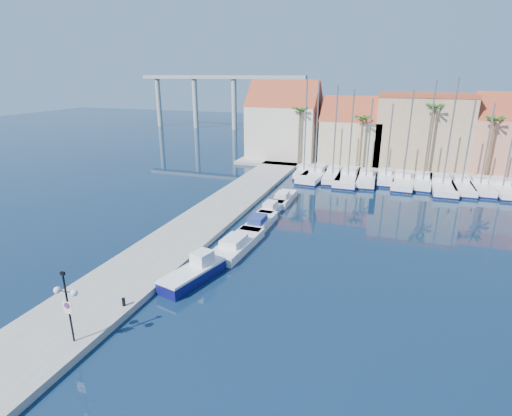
{
  "coord_description": "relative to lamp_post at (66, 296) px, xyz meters",
  "views": [
    {
      "loc": [
        9.15,
        -22.93,
        15.02
      ],
      "look_at": [
        -2.59,
        10.57,
        3.0
      ],
      "focal_mm": 28.0,
      "sensor_mm": 36.0,
      "label": 1
    }
  ],
  "objects": [
    {
      "name": "motorboat_west_0",
      "position": [
        3.7,
        15.75,
        -2.9
      ],
      "size": [
        2.78,
        7.5,
        1.4
      ],
      "rotation": [
        0.0,
        0.0,
        -0.06
      ],
      "color": "white",
      "rests_on": "ground"
    },
    {
      "name": "palm_0",
      "position": [
        1.0,
        50.3,
        5.67
      ],
      "size": [
        2.6,
        2.6,
        10.15
      ],
      "color": "brown",
      "rests_on": "shore_north"
    },
    {
      "name": "sailboat_3",
      "position": [
        10.13,
        43.72,
        -2.84
      ],
      "size": [
        3.09,
        11.65,
        12.94
      ],
      "rotation": [
        0.0,
        0.0,
        -0.0
      ],
      "color": "white",
      "rests_on": "ground"
    },
    {
      "name": "building_3",
      "position": [
        32.0,
        55.3,
        2.45
      ],
      "size": [
        10.3,
        8.0,
        12.0
      ],
      "color": "tan",
      "rests_on": "shore_north"
    },
    {
      "name": "building_1",
      "position": [
        9.0,
        55.3,
        1.89
      ],
      "size": [
        10.3,
        8.0,
        11.0
      ],
      "color": "tan",
      "rests_on": "shore_north"
    },
    {
      "name": "sailboat_5",
      "position": [
        15.28,
        45.33,
        -2.82
      ],
      "size": [
        2.52,
        8.5,
        11.04
      ],
      "rotation": [
        0.0,
        0.0,
        0.03
      ],
      "color": "white",
      "rests_on": "ground"
    },
    {
      "name": "sailboat_11",
      "position": [
        30.04,
        44.49,
        -2.8
      ],
      "size": [
        3.56,
        10.4,
        14.3
      ],
      "rotation": [
        0.0,
        0.0,
        0.09
      ],
      "color": "white",
      "rests_on": "ground"
    },
    {
      "name": "sailboat_9",
      "position": [
        25.16,
        44.22,
        -2.84
      ],
      "size": [
        2.8,
        10.22,
        11.77
      ],
      "rotation": [
        0.0,
        0.0,
        0.01
      ],
      "color": "white",
      "rests_on": "ground"
    },
    {
      "name": "viaduct",
      "position": [
        -32.07,
        90.3,
        6.84
      ],
      "size": [
        48.0,
        2.2,
        14.45
      ],
      "color": "#9E9E99",
      "rests_on": "ground"
    },
    {
      "name": "sailboat_8",
      "position": [
        22.76,
        43.59,
        -2.82
      ],
      "size": [
        3.07,
        11.26,
        14.57
      ],
      "rotation": [
        0.0,
        0.0,
        0.01
      ],
      "color": "white",
      "rests_on": "ground"
    },
    {
      "name": "ground",
      "position": [
        7.0,
        8.3,
        -3.41
      ],
      "size": [
        260.0,
        260.0,
        0.0
      ],
      "primitive_type": "plane",
      "color": "black",
      "rests_on": "ground"
    },
    {
      "name": "building_0",
      "position": [
        -3.0,
        55.3,
        3.12
      ],
      "size": [
        12.3,
        9.0,
        13.5
      ],
      "color": "beige",
      "rests_on": "shore_north"
    },
    {
      "name": "sailboat_6",
      "position": [
        17.74,
        44.19,
        -2.83
      ],
      "size": [
        3.23,
        10.58,
        12.97
      ],
      "rotation": [
        0.0,
        0.0,
        -0.04
      ],
      "color": "white",
      "rests_on": "ground"
    },
    {
      "name": "sailboat_2",
      "position": [
        7.78,
        44.04,
        -2.8
      ],
      "size": [
        3.4,
        9.87,
        13.48
      ],
      "rotation": [
        0.0,
        0.0,
        0.09
      ],
      "color": "white",
      "rests_on": "ground"
    },
    {
      "name": "palm_3",
      "position": [
        29.0,
        50.3,
        5.2
      ],
      "size": [
        2.6,
        2.6,
        9.65
      ],
      "color": "brown",
      "rests_on": "shore_north"
    },
    {
      "name": "palm_1",
      "position": [
        11.0,
        50.3,
        4.73
      ],
      "size": [
        2.6,
        2.6,
        9.15
      ],
      "color": "brown",
      "rests_on": "shore_north"
    },
    {
      "name": "motorboat_west_3",
      "position": [
        3.9,
        30.46,
        -2.9
      ],
      "size": [
        2.04,
        6.13,
        1.4
      ],
      "rotation": [
        0.0,
        0.0,
        0.01
      ],
      "color": "white",
      "rests_on": "ground"
    },
    {
      "name": "motorboat_west_2",
      "position": [
        3.67,
        26.34,
        -2.9
      ],
      "size": [
        1.91,
        5.4,
        1.4
      ],
      "rotation": [
        0.0,
        0.0,
        -0.04
      ],
      "color": "white",
      "rests_on": "ground"
    },
    {
      "name": "lamp_post",
      "position": [
        0.0,
        0.0,
        0.0
      ],
      "size": [
        1.5,
        0.47,
        4.43
      ],
      "rotation": [
        0.0,
        0.0,
        0.07
      ],
      "color": "black",
      "rests_on": "quay_west"
    },
    {
      "name": "sailboat_4",
      "position": [
        12.61,
        43.93,
        -2.83
      ],
      "size": [
        2.98,
        10.05,
        11.76
      ],
      "rotation": [
        0.0,
        0.0,
        0.03
      ],
      "color": "white",
      "rests_on": "ground"
    },
    {
      "name": "sailboat_7",
      "position": [
        20.36,
        44.48,
        -2.77
      ],
      "size": [
        3.05,
        8.96,
        14.19
      ],
      "rotation": [
        0.0,
        0.0,
        -0.08
      ],
      "color": "white",
      "rests_on": "ground"
    },
    {
      "name": "sailboat_1",
      "position": [
        5.24,
        43.89,
        -2.82
      ],
      "size": [
        3.87,
        11.61,
        14.12
      ],
      "rotation": [
        0.0,
        0.0,
        -0.08
      ],
      "color": "white",
      "rests_on": "ground"
    },
    {
      "name": "fishing_boat",
      "position": [
        2.76,
        9.36,
        -2.74
      ],
      "size": [
        3.25,
        6.04,
        2.01
      ],
      "rotation": [
        0.0,
        0.0,
        -0.25
      ],
      "color": "#0D0E4E",
      "rests_on": "ground"
    },
    {
      "name": "shore_north",
      "position": [
        17.0,
        56.3,
        -3.16
      ],
      "size": [
        54.0,
        16.0,
        0.5
      ],
      "primitive_type": "cube",
      "color": "gray",
      "rests_on": "ground"
    },
    {
      "name": "palm_2",
      "position": [
        21.0,
        50.3,
        6.61
      ],
      "size": [
        2.6,
        2.6,
        11.15
      ],
      "color": "brown",
      "rests_on": "shore_north"
    },
    {
      "name": "motorboat_west_1",
      "position": [
        3.86,
        21.45,
        -2.9
      ],
      "size": [
        2.09,
        6.34,
        1.4
      ],
      "rotation": [
        0.0,
        0.0,
        -0.01
      ],
      "color": "white",
      "rests_on": "ground"
    },
    {
      "name": "bollard",
      "position": [
        0.4,
        4.02,
        -2.63
      ],
      "size": [
        0.22,
        0.22,
        0.56
      ],
      "primitive_type": "cylinder",
      "color": "black",
      "rests_on": "quay_west"
    },
    {
      "name": "building_2",
      "position": [
        20.0,
        56.3,
        2.85
      ],
      "size": [
        14.2,
        10.2,
        11.5
      ],
      "color": "tan",
      "rests_on": "shore_north"
    },
    {
      "name": "sailboat_10",
      "position": [
        27.46,
        44.68,
        -2.83
      ],
      "size": [
        2.74,
        9.75,
        11.44
      ],
      "rotation": [
        0.0,
        0.0,
        0.02
      ],
      "color": "white",
      "rests_on": "ground"
    },
    {
      "name": "sailboat_0",
      "position": [
        3.24,
        44.86,
        -2.75
      ],
      "size": [
        2.64,
        8.31,
        14.23
      ],
      "rotation": [
        0.0,
        0.0,
        0.06
      ],
      "color": "white",
      "rests_on": "ground"
    },
    {
      "name": "quay_west",
      "position": [
        -2.0,
        21.8,
        -3.16
      ],
      "size": [
        6.0,
        77.0,
        0.5
      ],
      "primitive_type": "cube",
      "color": "gray",
      "rests_on": "ground"
    }
  ]
}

